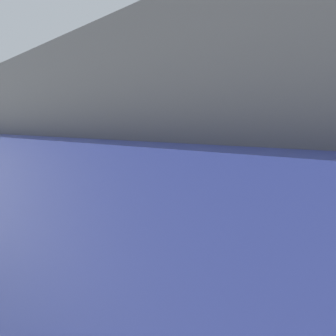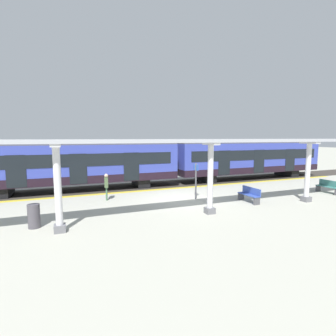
# 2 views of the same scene
# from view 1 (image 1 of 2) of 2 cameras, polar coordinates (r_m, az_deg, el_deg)

# --- Properties ---
(ground_plane) EXTENTS (176.00, 176.00, 0.00)m
(ground_plane) POSITION_cam_1_polar(r_m,az_deg,el_deg) (10.57, -3.57, -10.25)
(ground_plane) COLOR #ABAA9C
(tactile_edge_strip) EXTENTS (0.45, 33.86, 0.01)m
(tactile_edge_strip) POSITION_cam_1_polar(r_m,az_deg,el_deg) (8.84, -20.34, -14.39)
(tactile_edge_strip) COLOR gold
(tactile_edge_strip) RESTS_ON ground
(train_near_carriage) EXTENTS (2.65, 14.28, 3.48)m
(train_near_carriage) POSITION_cam_1_polar(r_m,az_deg,el_deg) (2.71, -2.65, -24.14)
(train_near_carriage) COLOR #3442A4
(train_near_carriage) RESTS_ON ground
(canopy_pillar_third) EXTENTS (1.10, 0.44, 3.51)m
(canopy_pillar_third) POSITION_cam_1_polar(r_m,az_deg,el_deg) (12.46, 6.89, 0.86)
(canopy_pillar_third) COLOR slate
(canopy_pillar_third) RESTS_ON ground
(canopy_pillar_fourth) EXTENTS (1.10, 0.44, 3.51)m
(canopy_pillar_fourth) POSITION_cam_1_polar(r_m,az_deg,el_deg) (17.20, -10.58, 2.68)
(canopy_pillar_fourth) COLOR slate
(canopy_pillar_fourth) RESTS_ON ground
(canopy_pillar_fifth) EXTENTS (1.10, 0.44, 3.51)m
(canopy_pillar_fifth) POSITION_cam_1_polar(r_m,az_deg,el_deg) (22.94, -20.16, 3.58)
(canopy_pillar_fifth) COLOR slate
(canopy_pillar_fifth) RESTS_ON ground
(canopy_beam) EXTENTS (1.20, 26.96, 0.16)m
(canopy_beam) POSITION_cam_1_polar(r_m,az_deg,el_deg) (12.41, 6.78, 9.19)
(canopy_beam) COLOR #A8AAB2
(canopy_beam) RESTS_ON canopy_pillar_nearest
(bench_near_end) EXTENTS (1.51, 0.48, 0.86)m
(bench_near_end) POSITION_cam_1_polar(r_m,az_deg,el_deg) (14.20, -6.74, -3.76)
(bench_near_end) COLOR #354FA6
(bench_near_end) RESTS_ON ground
(bench_mid_platform) EXTENTS (1.51, 0.47, 0.86)m
(bench_mid_platform) POSITION_cam_1_polar(r_m,az_deg,el_deg) (19.68, -18.90, -0.91)
(bench_mid_platform) COLOR #39756E
(bench_mid_platform) RESTS_ON ground
(platform_info_sign) EXTENTS (0.56, 0.10, 2.20)m
(platform_info_sign) POSITION_cam_1_polar(r_m,az_deg,el_deg) (10.95, -5.61, -2.47)
(platform_info_sign) COLOR #4C4C51
(platform_info_sign) RESTS_ON ground
(passenger_waiting_near_edge) EXTENTS (0.49, 0.27, 1.60)m
(passenger_waiting_near_edge) POSITION_cam_1_polar(r_m,az_deg,el_deg) (6.48, 12.52, -12.89)
(passenger_waiting_near_edge) COLOR #466D4A
(passenger_waiting_near_edge) RESTS_ON ground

